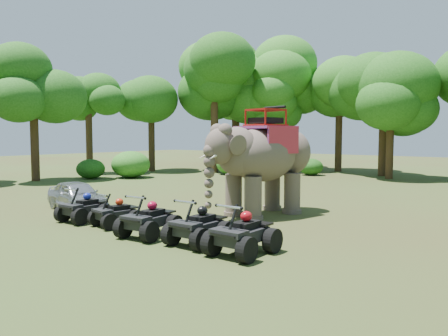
# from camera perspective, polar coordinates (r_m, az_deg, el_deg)

# --- Properties ---
(ground) EXTENTS (110.00, 110.00, 0.00)m
(ground) POSITION_cam_1_polar(r_m,az_deg,el_deg) (14.93, -2.85, -7.57)
(ground) COLOR #47381E
(ground) RESTS_ON ground
(elephant) EXTENTS (3.27, 5.34, 4.17)m
(elephant) POSITION_cam_1_polar(r_m,az_deg,el_deg) (16.86, 5.18, 0.95)
(elephant) COLOR #4D4038
(elephant) RESTS_ON ground
(parked_car) EXTENTS (3.76, 2.08, 1.21)m
(parked_car) POSITION_cam_1_polar(r_m,az_deg,el_deg) (18.87, -18.65, -3.42)
(parked_car) COLOR #B3B5BA
(parked_car) RESTS_ON ground
(atv_0) EXTENTS (1.28, 1.71, 1.24)m
(atv_0) POSITION_cam_1_polar(r_m,az_deg,el_deg) (16.41, -17.83, -4.49)
(atv_0) COLOR black
(atv_0) RESTS_ON ground
(atv_1) EXTENTS (1.35, 1.70, 1.14)m
(atv_1) POSITION_cam_1_polar(r_m,az_deg,el_deg) (15.25, -13.94, -5.26)
(atv_1) COLOR black
(atv_1) RESTS_ON ground
(atv_2) EXTENTS (1.46, 1.89, 1.31)m
(atv_2) POSITION_cam_1_polar(r_m,az_deg,el_deg) (13.48, -9.78, -6.09)
(atv_2) COLOR black
(atv_2) RESTS_ON ground
(atv_3) EXTENTS (1.31, 1.78, 1.31)m
(atv_3) POSITION_cam_1_polar(r_m,az_deg,el_deg) (12.40, -3.31, -6.93)
(atv_3) COLOR black
(atv_3) RESTS_ON ground
(atv_4) EXTENTS (1.34, 1.84, 1.36)m
(atv_4) POSITION_cam_1_polar(r_m,az_deg,el_deg) (11.36, 2.45, -7.86)
(atv_4) COLOR black
(atv_4) RESTS_ON ground
(tree_0) EXTENTS (4.98, 4.98, 7.11)m
(tree_0) POSITION_cam_1_polar(r_m,az_deg,el_deg) (32.63, 20.90, 4.89)
(tree_0) COLOR #195114
(tree_0) RESTS_ON ground
(tree_20) EXTENTS (5.65, 5.65, 8.07)m
(tree_20) POSITION_cam_1_polar(r_m,az_deg,el_deg) (31.84, -23.57, 5.70)
(tree_20) COLOR #195114
(tree_20) RESTS_ON ground
(tree_21) EXTENTS (4.95, 4.95, 7.08)m
(tree_21) POSITION_cam_1_polar(r_m,az_deg,el_deg) (35.88, -17.22, 4.88)
(tree_21) COLOR #195114
(tree_21) RESTS_ON ground
(tree_22) EXTENTS (5.55, 5.55, 7.93)m
(tree_22) POSITION_cam_1_polar(r_m,az_deg,el_deg) (37.66, -9.46, 5.63)
(tree_22) COLOR #195114
(tree_22) RESTS_ON ground
(tree_23) EXTENTS (6.78, 6.78, 9.68)m
(tree_23) POSITION_cam_1_polar(r_m,az_deg,el_deg) (35.72, -1.28, 7.16)
(tree_23) COLOR #195114
(tree_23) RESTS_ON ground
(tree_24) EXTENTS (5.02, 5.02, 7.18)m
(tree_24) POSITION_cam_1_polar(r_m,az_deg,el_deg) (37.36, 6.51, 5.09)
(tree_24) COLOR #195114
(tree_24) RESTS_ON ground
(tree_25) EXTENTS (6.46, 6.46, 9.23)m
(tree_25) POSITION_cam_1_polar(r_m,az_deg,el_deg) (38.14, 14.79, 6.50)
(tree_25) COLOR #195114
(tree_25) RESTS_ON ground
(tree_27) EXTENTS (5.68, 5.68, 8.12)m
(tree_27) POSITION_cam_1_polar(r_m,az_deg,el_deg) (41.60, 6.31, 5.66)
(tree_27) COLOR #195114
(tree_27) RESTS_ON ground
(tree_28) EXTENTS (7.08, 7.08, 10.11)m
(tree_28) POSITION_cam_1_polar(r_m,az_deg,el_deg) (39.34, 7.68, 7.18)
(tree_28) COLOR #195114
(tree_28) RESTS_ON ground
(tree_29) EXTENTS (6.72, 6.72, 9.60)m
(tree_29) POSITION_cam_1_polar(r_m,az_deg,el_deg) (49.73, 1.71, 6.32)
(tree_29) COLOR #195114
(tree_29) RESTS_ON ground
(tree_30) EXTENTS (7.42, 7.42, 10.60)m
(tree_30) POSITION_cam_1_polar(r_m,az_deg,el_deg) (41.10, -1.17, 7.43)
(tree_30) COLOR #195114
(tree_30) RESTS_ON ground
(tree_32) EXTENTS (6.79, 6.79, 9.69)m
(tree_32) POSITION_cam_1_polar(r_m,az_deg,el_deg) (39.13, 1.47, 6.93)
(tree_32) COLOR #195114
(tree_32) RESTS_ON ground
(tree_33) EXTENTS (6.87, 6.87, 9.82)m
(tree_33) POSITION_cam_1_polar(r_m,az_deg,el_deg) (34.94, 20.12, 7.08)
(tree_33) COLOR #195114
(tree_33) RESTS_ON ground
(tree_35) EXTENTS (6.22, 6.22, 8.89)m
(tree_35) POSITION_cam_1_polar(r_m,az_deg,el_deg) (46.12, 4.45, 6.02)
(tree_35) COLOR #195114
(tree_35) RESTS_ON ground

